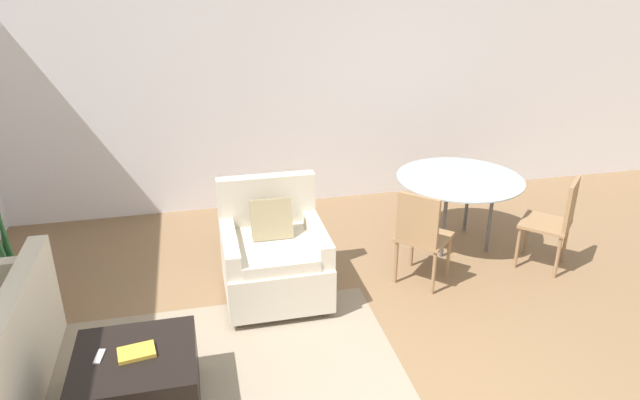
{
  "coord_description": "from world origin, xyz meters",
  "views": [
    {
      "loc": [
        -1.13,
        -2.35,
        2.74
      ],
      "look_at": [
        -0.08,
        2.18,
        0.75
      ],
      "focal_mm": 32.0,
      "sensor_mm": 36.0,
      "label": 1
    }
  ],
  "objects_px": {
    "book_stack": "(136,352)",
    "dining_chair_near_right": "(557,218)",
    "dining_table": "(459,184)",
    "tv_remote_primary": "(99,356)",
    "armchair": "(274,257)",
    "potted_plant": "(3,276)",
    "dining_chair_near_left": "(421,232)",
    "ottoman": "(138,381)"
  },
  "relations": [
    {
      "from": "dining_chair_near_left",
      "to": "book_stack",
      "type": "bearing_deg",
      "value": -155.44
    },
    {
      "from": "tv_remote_primary",
      "to": "dining_table",
      "type": "xyz_separation_m",
      "value": [
        3.23,
        1.71,
        0.21
      ]
    },
    {
      "from": "ottoman",
      "to": "book_stack",
      "type": "distance_m",
      "value": 0.22
    },
    {
      "from": "armchair",
      "to": "dining_chair_near_right",
      "type": "xyz_separation_m",
      "value": [
        2.62,
        -0.12,
        0.15
      ]
    },
    {
      "from": "armchair",
      "to": "book_stack",
      "type": "distance_m",
      "value": 1.59
    },
    {
      "from": "dining_table",
      "to": "dining_chair_near_left",
      "type": "distance_m",
      "value": 0.96
    },
    {
      "from": "ottoman",
      "to": "dining_chair_near_left",
      "type": "bearing_deg",
      "value": 24.55
    },
    {
      "from": "tv_remote_primary",
      "to": "dining_table",
      "type": "bearing_deg",
      "value": 27.97
    },
    {
      "from": "dining_table",
      "to": "ottoman",
      "type": "bearing_deg",
      "value": -150.02
    },
    {
      "from": "tv_remote_primary",
      "to": "potted_plant",
      "type": "height_order",
      "value": "potted_plant"
    },
    {
      "from": "dining_chair_near_left",
      "to": "armchair",
      "type": "bearing_deg",
      "value": 174.65
    },
    {
      "from": "dining_chair_near_right",
      "to": "dining_table",
      "type": "bearing_deg",
      "value": 135.0
    },
    {
      "from": "tv_remote_primary",
      "to": "potted_plant",
      "type": "distance_m",
      "value": 1.77
    },
    {
      "from": "ottoman",
      "to": "dining_chair_near_left",
      "type": "distance_m",
      "value": 2.6
    },
    {
      "from": "ottoman",
      "to": "dining_chair_near_left",
      "type": "height_order",
      "value": "dining_chair_near_left"
    },
    {
      "from": "ottoman",
      "to": "dining_chair_near_right",
      "type": "bearing_deg",
      "value": 16.24
    },
    {
      "from": "dining_table",
      "to": "dining_chair_near_right",
      "type": "xyz_separation_m",
      "value": [
        0.67,
        -0.67,
        -0.14
      ]
    },
    {
      "from": "ottoman",
      "to": "book_stack",
      "type": "bearing_deg",
      "value": 22.94
    },
    {
      "from": "ottoman",
      "to": "tv_remote_primary",
      "type": "bearing_deg",
      "value": 171.84
    },
    {
      "from": "book_stack",
      "to": "dining_table",
      "type": "height_order",
      "value": "dining_table"
    },
    {
      "from": "ottoman",
      "to": "potted_plant",
      "type": "xyz_separation_m",
      "value": [
        -1.16,
        1.51,
        0.05
      ]
    },
    {
      "from": "armchair",
      "to": "book_stack",
      "type": "bearing_deg",
      "value": -131.43
    },
    {
      "from": "tv_remote_primary",
      "to": "dining_table",
      "type": "height_order",
      "value": "dining_table"
    },
    {
      "from": "tv_remote_primary",
      "to": "dining_chair_near_left",
      "type": "xyz_separation_m",
      "value": [
        2.56,
        1.05,
        0.07
      ]
    },
    {
      "from": "book_stack",
      "to": "dining_chair_near_right",
      "type": "xyz_separation_m",
      "value": [
        3.67,
        1.07,
        0.06
      ]
    },
    {
      "from": "armchair",
      "to": "tv_remote_primary",
      "type": "xyz_separation_m",
      "value": [
        -1.27,
        -1.17,
        0.08
      ]
    },
    {
      "from": "book_stack",
      "to": "ottoman",
      "type": "bearing_deg",
      "value": -157.06
    },
    {
      "from": "armchair",
      "to": "dining_table",
      "type": "xyz_separation_m",
      "value": [
        1.96,
        0.55,
        0.29
      ]
    },
    {
      "from": "dining_chair_near_left",
      "to": "dining_chair_near_right",
      "type": "relative_size",
      "value": 1.0
    },
    {
      "from": "ottoman",
      "to": "dining_chair_near_right",
      "type": "xyz_separation_m",
      "value": [
        3.69,
        1.08,
        0.28
      ]
    },
    {
      "from": "ottoman",
      "to": "dining_chair_near_right",
      "type": "height_order",
      "value": "dining_chair_near_right"
    },
    {
      "from": "potted_plant",
      "to": "dining_chair_near_left",
      "type": "bearing_deg",
      "value": -7.12
    },
    {
      "from": "tv_remote_primary",
      "to": "armchair",
      "type": "bearing_deg",
      "value": 42.5
    },
    {
      "from": "armchair",
      "to": "book_stack",
      "type": "height_order",
      "value": "armchair"
    },
    {
      "from": "potted_plant",
      "to": "dining_chair_near_right",
      "type": "xyz_separation_m",
      "value": [
        4.85,
        -0.44,
        0.22
      ]
    },
    {
      "from": "armchair",
      "to": "ottoman",
      "type": "height_order",
      "value": "armchair"
    },
    {
      "from": "potted_plant",
      "to": "dining_chair_near_left",
      "type": "relative_size",
      "value": 1.43
    },
    {
      "from": "tv_remote_primary",
      "to": "dining_chair_near_right",
      "type": "bearing_deg",
      "value": 15.02
    },
    {
      "from": "book_stack",
      "to": "dining_chair_near_right",
      "type": "relative_size",
      "value": 0.27
    },
    {
      "from": "ottoman",
      "to": "book_stack",
      "type": "relative_size",
      "value": 3.07
    },
    {
      "from": "tv_remote_primary",
      "to": "dining_table",
      "type": "relative_size",
      "value": 0.11
    },
    {
      "from": "potted_plant",
      "to": "dining_chair_near_left",
      "type": "height_order",
      "value": "potted_plant"
    }
  ]
}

